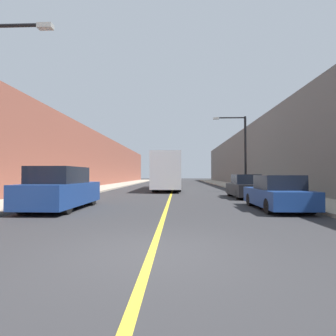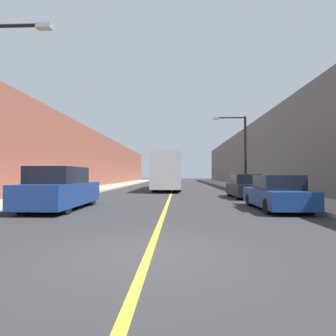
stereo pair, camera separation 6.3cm
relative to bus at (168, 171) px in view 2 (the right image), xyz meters
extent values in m
plane|color=#2D2D30|center=(0.48, -21.83, -1.88)|extent=(200.00, 200.00, 0.00)
cube|color=#A89E8C|center=(-7.36, 8.17, -1.81)|extent=(3.44, 72.00, 0.14)
cube|color=#A89E8C|center=(8.31, 8.17, -1.81)|extent=(3.44, 72.00, 0.14)
cube|color=brown|center=(-11.08, 8.17, 1.57)|extent=(4.00, 72.00, 6.90)
cube|color=#66605B|center=(12.03, 8.17, 2.06)|extent=(4.00, 72.00, 7.88)
cube|color=gold|center=(0.48, 8.17, -1.88)|extent=(0.16, 72.00, 0.01)
cube|color=silver|center=(0.00, 0.01, 0.03)|extent=(2.56, 12.14, 3.19)
cube|color=black|center=(0.00, -6.03, 0.59)|extent=(2.17, 0.04, 1.44)
cylinder|color=black|center=(-1.00, -3.76, -1.35)|extent=(0.56, 1.07, 1.07)
cylinder|color=black|center=(1.00, -3.76, -1.35)|extent=(0.56, 1.07, 1.07)
cylinder|color=black|center=(-1.00, 3.77, -1.35)|extent=(0.56, 1.07, 1.07)
cylinder|color=black|center=(1.00, 3.77, -1.35)|extent=(0.56, 1.07, 1.07)
cube|color=navy|center=(-4.25, -15.37, -1.19)|extent=(2.04, 4.86, 0.97)
cube|color=black|center=(-4.25, -15.62, -0.35)|extent=(1.79, 2.67, 0.73)
cube|color=black|center=(-4.25, -17.77, -1.02)|extent=(1.73, 0.04, 0.44)
cylinder|color=black|center=(-5.05, -16.88, -1.54)|extent=(0.45, 0.68, 0.68)
cylinder|color=black|center=(-3.46, -16.88, -1.54)|extent=(0.45, 0.68, 0.68)
cylinder|color=black|center=(-5.05, -13.87, -1.54)|extent=(0.45, 0.68, 0.68)
cylinder|color=black|center=(-3.46, -13.87, -1.54)|extent=(0.45, 0.68, 0.68)
cube|color=navy|center=(5.40, -15.18, -1.33)|extent=(1.85, 4.32, 0.73)
cube|color=black|center=(5.40, -15.40, -0.66)|extent=(1.63, 1.94, 0.62)
cube|color=black|center=(5.40, -17.31, -1.21)|extent=(1.57, 0.04, 0.33)
cylinder|color=black|center=(4.67, -16.52, -1.57)|extent=(0.41, 0.62, 0.62)
cylinder|color=black|center=(6.12, -16.52, -1.57)|extent=(0.41, 0.62, 0.62)
cylinder|color=black|center=(4.67, -13.84, -1.57)|extent=(0.41, 0.62, 0.62)
cylinder|color=black|center=(6.12, -13.84, -1.57)|extent=(0.41, 0.62, 0.62)
cube|color=black|center=(5.49, -9.28, -1.32)|extent=(1.76, 4.22, 0.74)
cube|color=black|center=(5.49, -9.49, -0.63)|extent=(1.55, 1.90, 0.63)
cube|color=black|center=(5.49, -11.36, -1.19)|extent=(1.50, 0.04, 0.34)
cylinder|color=black|center=(4.80, -10.59, -1.57)|extent=(0.39, 0.62, 0.62)
cylinder|color=black|center=(6.18, -10.59, -1.57)|extent=(0.39, 0.62, 0.62)
cylinder|color=black|center=(4.80, -7.98, -1.57)|extent=(0.39, 0.62, 0.62)
cylinder|color=black|center=(6.18, -7.98, -1.57)|extent=(0.39, 0.62, 0.62)
cylinder|color=black|center=(-4.68, -18.55, 4.68)|extent=(2.52, 0.12, 0.12)
cube|color=#999993|center=(-3.42, -18.55, 4.63)|extent=(0.50, 0.24, 0.16)
cylinder|color=black|center=(6.89, -4.02, 1.51)|extent=(0.20, 0.20, 6.49)
cylinder|color=black|center=(5.63, -4.02, 4.65)|extent=(2.52, 0.12, 0.12)
cube|color=#999993|center=(4.37, -4.02, 4.60)|extent=(0.50, 0.24, 0.16)
camera|label=1|loc=(1.00, -27.00, -0.32)|focal=28.00mm
camera|label=2|loc=(1.06, -27.00, -0.32)|focal=28.00mm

